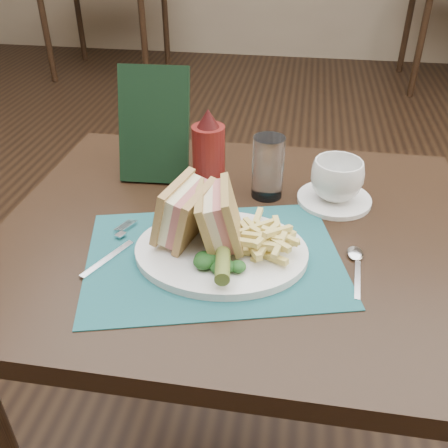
{
  "coord_description": "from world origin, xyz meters",
  "views": [
    {
      "loc": [
        0.1,
        -1.28,
        1.28
      ],
      "look_at": [
        -0.02,
        -0.57,
        0.8
      ],
      "focal_mm": 40.0,
      "sensor_mm": 36.0,
      "label": 1
    }
  ],
  "objects_px": {
    "table_main": "(235,360)",
    "table_bg_left": "(109,26)",
    "plate": "(221,251)",
    "check_presenter": "(154,125)",
    "saucer": "(334,199)",
    "ketchup_bottle": "(209,153)",
    "sandwich_half_b": "(207,217)",
    "placemat": "(214,257)",
    "coffee_cup": "(337,180)",
    "sandwich_half_a": "(173,209)",
    "drinking_glass": "(268,167)"
  },
  "relations": [
    {
      "from": "saucer",
      "to": "ketchup_bottle",
      "type": "relative_size",
      "value": 0.81
    },
    {
      "from": "placemat",
      "to": "sandwich_half_b",
      "type": "relative_size",
      "value": 3.88
    },
    {
      "from": "placemat",
      "to": "ketchup_bottle",
      "type": "xyz_separation_m",
      "value": [
        -0.05,
        0.22,
        0.09
      ]
    },
    {
      "from": "coffee_cup",
      "to": "plate",
      "type": "bearing_deg",
      "value": -132.23
    },
    {
      "from": "plate",
      "to": "check_presenter",
      "type": "xyz_separation_m",
      "value": [
        -0.19,
        0.27,
        0.11
      ]
    },
    {
      "from": "table_main",
      "to": "table_bg_left",
      "type": "xyz_separation_m",
      "value": [
        -1.51,
        3.28,
        0.0
      ]
    },
    {
      "from": "saucer",
      "to": "sandwich_half_a",
      "type": "bearing_deg",
      "value": -145.71
    },
    {
      "from": "drinking_glass",
      "to": "table_main",
      "type": "bearing_deg",
      "value": -108.88
    },
    {
      "from": "table_bg_left",
      "to": "table_main",
      "type": "bearing_deg",
      "value": -65.3
    },
    {
      "from": "plate",
      "to": "sandwich_half_b",
      "type": "distance_m",
      "value": 0.07
    },
    {
      "from": "ketchup_bottle",
      "to": "table_main",
      "type": "bearing_deg",
      "value": -56.13
    },
    {
      "from": "placemat",
      "to": "drinking_glass",
      "type": "relative_size",
      "value": 3.35
    },
    {
      "from": "saucer",
      "to": "check_presenter",
      "type": "bearing_deg",
      "value": 172.0
    },
    {
      "from": "table_bg_left",
      "to": "plate",
      "type": "xyz_separation_m",
      "value": [
        1.49,
        -3.38,
        0.38
      ]
    },
    {
      "from": "sandwich_half_b",
      "to": "drinking_glass",
      "type": "height_order",
      "value": "same"
    },
    {
      "from": "drinking_glass",
      "to": "ketchup_bottle",
      "type": "height_order",
      "value": "ketchup_bottle"
    },
    {
      "from": "plate",
      "to": "check_presenter",
      "type": "distance_m",
      "value": 0.35
    },
    {
      "from": "table_bg_left",
      "to": "sandwich_half_a",
      "type": "distance_m",
      "value": 3.66
    },
    {
      "from": "sandwich_half_b",
      "to": "placemat",
      "type": "bearing_deg",
      "value": -57.83
    },
    {
      "from": "placemat",
      "to": "drinking_glass",
      "type": "xyz_separation_m",
      "value": [
        0.07,
        0.23,
        0.06
      ]
    },
    {
      "from": "table_bg_left",
      "to": "ketchup_bottle",
      "type": "bearing_deg",
      "value": -65.66
    },
    {
      "from": "table_main",
      "to": "saucer",
      "type": "height_order",
      "value": "saucer"
    },
    {
      "from": "coffee_cup",
      "to": "sandwich_half_b",
      "type": "bearing_deg",
      "value": -136.67
    },
    {
      "from": "saucer",
      "to": "ketchup_bottle",
      "type": "bearing_deg",
      "value": -178.06
    },
    {
      "from": "sandwich_half_a",
      "to": "coffee_cup",
      "type": "xyz_separation_m",
      "value": [
        0.29,
        0.2,
        -0.02
      ]
    },
    {
      "from": "table_bg_left",
      "to": "saucer",
      "type": "bearing_deg",
      "value": -61.83
    },
    {
      "from": "drinking_glass",
      "to": "table_bg_left",
      "type": "bearing_deg",
      "value": 116.2
    },
    {
      "from": "table_main",
      "to": "check_presenter",
      "type": "distance_m",
      "value": 0.56
    },
    {
      "from": "table_bg_left",
      "to": "check_presenter",
      "type": "xyz_separation_m",
      "value": [
        1.3,
        -3.1,
        0.49
      ]
    },
    {
      "from": "placemat",
      "to": "sandwich_half_a",
      "type": "relative_size",
      "value": 3.83
    },
    {
      "from": "plate",
      "to": "coffee_cup",
      "type": "distance_m",
      "value": 0.3
    },
    {
      "from": "sandwich_half_b",
      "to": "coffee_cup",
      "type": "bearing_deg",
      "value": 33.59
    },
    {
      "from": "check_presenter",
      "to": "table_main",
      "type": "bearing_deg",
      "value": -44.05
    },
    {
      "from": "placemat",
      "to": "coffee_cup",
      "type": "relative_size",
      "value": 4.17
    },
    {
      "from": "coffee_cup",
      "to": "check_presenter",
      "type": "xyz_separation_m",
      "value": [
        -0.39,
        0.05,
        0.07
      ]
    },
    {
      "from": "table_main",
      "to": "placemat",
      "type": "relative_size",
      "value": 2.06
    },
    {
      "from": "drinking_glass",
      "to": "ketchup_bottle",
      "type": "xyz_separation_m",
      "value": [
        -0.12,
        -0.01,
        0.03
      ]
    },
    {
      "from": "table_bg_left",
      "to": "saucer",
      "type": "height_order",
      "value": "saucer"
    },
    {
      "from": "table_main",
      "to": "drinking_glass",
      "type": "relative_size",
      "value": 6.92
    },
    {
      "from": "placemat",
      "to": "saucer",
      "type": "height_order",
      "value": "saucer"
    },
    {
      "from": "placemat",
      "to": "drinking_glass",
      "type": "distance_m",
      "value": 0.25
    },
    {
      "from": "plate",
      "to": "drinking_glass",
      "type": "distance_m",
      "value": 0.24
    },
    {
      "from": "table_bg_left",
      "to": "saucer",
      "type": "relative_size",
      "value": 6.0
    },
    {
      "from": "placemat",
      "to": "plate",
      "type": "distance_m",
      "value": 0.02
    },
    {
      "from": "table_main",
      "to": "table_bg_left",
      "type": "bearing_deg",
      "value": 114.7
    },
    {
      "from": "sandwich_half_a",
      "to": "coffee_cup",
      "type": "relative_size",
      "value": 1.09
    },
    {
      "from": "check_presenter",
      "to": "plate",
      "type": "bearing_deg",
      "value": -58.54
    },
    {
      "from": "plate",
      "to": "table_main",
      "type": "bearing_deg",
      "value": 77.54
    },
    {
      "from": "coffee_cup",
      "to": "drinking_glass",
      "type": "xyz_separation_m",
      "value": [
        -0.14,
        0.0,
        0.01
      ]
    },
    {
      "from": "table_bg_left",
      "to": "drinking_glass",
      "type": "xyz_separation_m",
      "value": [
        1.55,
        -3.15,
        0.44
      ]
    }
  ]
}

